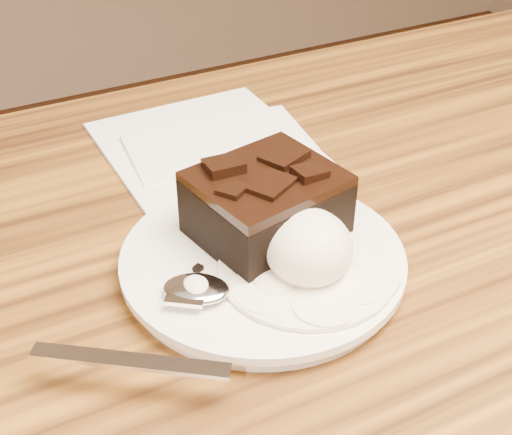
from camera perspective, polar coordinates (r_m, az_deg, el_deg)
name	(u,v)px	position (r m, az deg, el deg)	size (l,w,h in m)	color
plate	(263,263)	(0.49, 0.53, -3.64)	(0.19, 0.19, 0.02)	white
brownie	(266,208)	(0.49, 0.81, 0.72)	(0.09, 0.08, 0.04)	black
ice_cream_scoop	(308,247)	(0.46, 4.14, -2.35)	(0.06, 0.06, 0.05)	white
melt_puddle	(307,269)	(0.47, 4.04, -4.11)	(0.12, 0.12, 0.00)	white
spoon	(196,291)	(0.45, -4.73, -5.82)	(0.03, 0.17, 0.01)	silver
napkin	(204,142)	(0.64, -4.15, 5.95)	(0.17, 0.17, 0.01)	white
crumb_a	(198,269)	(0.48, -4.61, -4.05)	(0.01, 0.01, 0.00)	black
crumb_b	(247,245)	(0.49, -0.69, -2.21)	(0.01, 0.01, 0.00)	black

